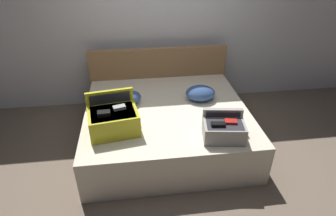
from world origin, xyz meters
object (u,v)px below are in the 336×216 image
object	(u,v)px
bed	(167,126)
hard_case_large	(113,119)
pillow_center_head	(200,93)
hard_case_medium	(224,129)
pillow_near_headboard	(126,98)

from	to	relation	value
bed	hard_case_large	world-z (taller)	hard_case_large
hard_case_large	bed	bearing A→B (deg)	21.72
pillow_center_head	hard_case_medium	bearing A→B (deg)	-86.15
bed	hard_case_large	distance (m)	0.86
pillow_center_head	bed	bearing A→B (deg)	-158.15
pillow_near_headboard	hard_case_medium	bearing A→B (deg)	-40.01
hard_case_large	pillow_center_head	size ratio (longest dim) A/B	1.53
bed	pillow_center_head	distance (m)	0.63
bed	pillow_near_headboard	size ratio (longest dim) A/B	5.31
bed	pillow_center_head	xyz separation A→B (m)	(0.48, 0.19, 0.36)
hard_case_medium	pillow_near_headboard	xyz separation A→B (m)	(-1.04, 0.88, -0.03)
hard_case_large	hard_case_medium	xyz separation A→B (m)	(1.19, -0.29, -0.04)
hard_case_medium	bed	bearing A→B (deg)	137.02
bed	hard_case_large	bearing A→B (deg)	-149.63
bed	hard_case_large	size ratio (longest dim) A/B	3.44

